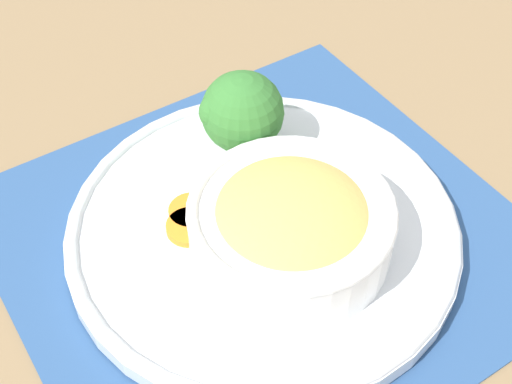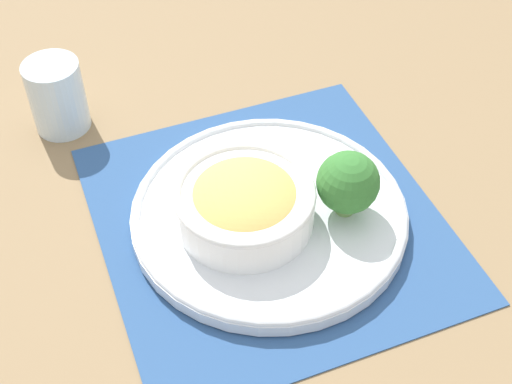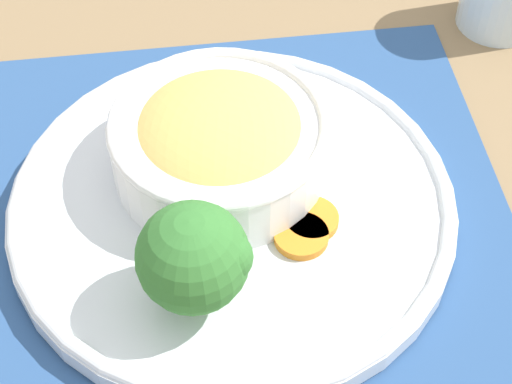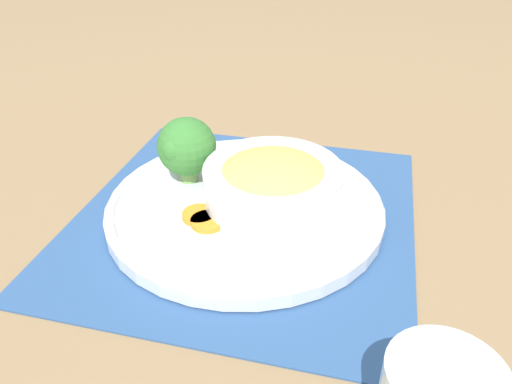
% 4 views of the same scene
% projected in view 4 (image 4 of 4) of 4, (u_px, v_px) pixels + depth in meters
% --- Properties ---
extents(ground_plane, '(4.00, 4.00, 0.00)m').
position_uv_depth(ground_plane, '(245.00, 216.00, 0.59)').
color(ground_plane, '#8C704C').
extents(placemat, '(0.46, 0.44, 0.00)m').
position_uv_depth(placemat, '(245.00, 215.00, 0.59)').
color(placemat, '#2D5184').
rests_on(placemat, ground_plane).
extents(plate, '(0.32, 0.32, 0.02)m').
position_uv_depth(plate, '(245.00, 205.00, 0.59)').
color(plate, silver).
rests_on(plate, placemat).
extents(bowl, '(0.16, 0.16, 0.06)m').
position_uv_depth(bowl, '(273.00, 181.00, 0.57)').
color(bowl, white).
rests_on(bowl, plate).
extents(broccoli_floret, '(0.07, 0.07, 0.08)m').
position_uv_depth(broccoli_floret, '(186.00, 147.00, 0.60)').
color(broccoli_floret, '#759E51').
rests_on(broccoli_floret, plate).
extents(carrot_slice_near, '(0.04, 0.04, 0.01)m').
position_uv_depth(carrot_slice_near, '(199.00, 215.00, 0.55)').
color(carrot_slice_near, orange).
rests_on(carrot_slice_near, plate).
extents(carrot_slice_middle, '(0.04, 0.04, 0.01)m').
position_uv_depth(carrot_slice_middle, '(208.00, 222.00, 0.54)').
color(carrot_slice_middle, orange).
rests_on(carrot_slice_middle, plate).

